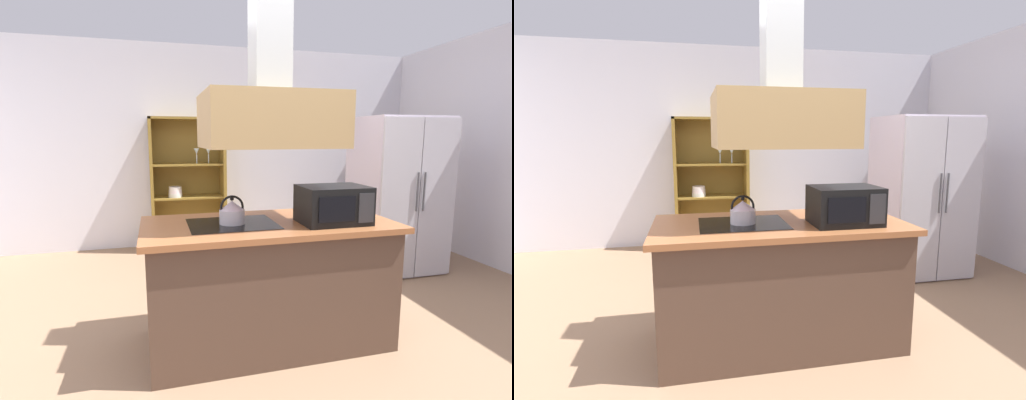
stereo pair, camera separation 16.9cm
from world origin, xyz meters
The scene contains 9 objects.
ground_plane centered at (0.00, 0.00, 0.00)m, with size 7.80×7.80×0.00m, color #8E6D52.
wall_back centered at (0.00, 3.00, 1.35)m, with size 6.00×0.12×2.70m, color silver.
kitchen_island centered at (-0.03, 0.16, 0.45)m, with size 1.76×0.86×0.90m.
range_hood centered at (-0.03, 0.16, 1.72)m, with size 0.90×0.70×1.28m.
refrigerator centered at (1.82, 1.30, 0.85)m, with size 0.90×0.77×1.71m.
dish_cabinet centered at (-0.38, 2.78, 0.77)m, with size 0.98×0.40×1.74m.
kettle centered at (-0.29, 0.16, 0.98)m, with size 0.18×0.18×0.20m.
cutting_board centered at (0.59, 0.38, 0.91)m, with size 0.34×0.24×0.02m, color white.
microwave centered at (0.39, 0.01, 1.03)m, with size 0.46×0.35×0.26m.
Camera 1 is at (-0.79, -2.36, 1.49)m, focal length 26.67 mm.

